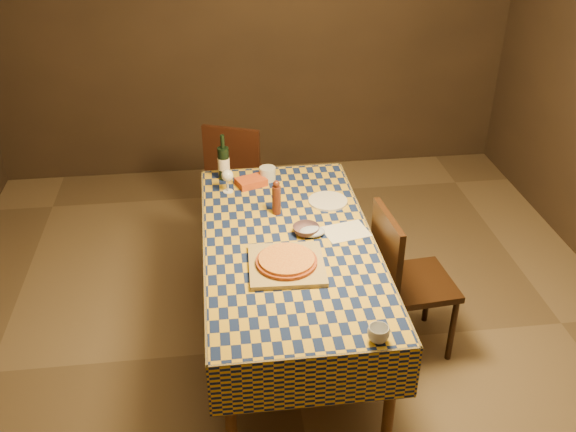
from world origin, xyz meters
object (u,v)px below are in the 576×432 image
at_px(bowl, 306,230).
at_px(chair_right, 403,275).
at_px(chair_far, 238,173).
at_px(cutting_board, 287,265).
at_px(wine_bottle, 224,163).
at_px(white_plate, 328,201).
at_px(pizza, 287,261).
at_px(dining_table, 289,252).

relative_size(bowl, chair_right, 0.16).
bearing_deg(chair_far, cutting_board, -83.97).
relative_size(wine_bottle, white_plate, 1.28).
xyz_separation_m(pizza, chair_far, (-0.17, 1.60, -0.29)).
xyz_separation_m(cutting_board, white_plate, (0.33, 0.64, -0.01)).
xyz_separation_m(dining_table, pizza, (-0.04, -0.24, 0.12)).
height_order(dining_table, cutting_board, cutting_board).
distance_m(chair_far, chair_right, 1.65).
distance_m(white_plate, chair_right, 0.64).
distance_m(dining_table, white_plate, 0.50).
bearing_deg(chair_right, dining_table, 174.97).
relative_size(chair_far, chair_right, 1.00).
bearing_deg(bowl, dining_table, -148.56).
bearing_deg(white_plate, cutting_board, -117.32).
bearing_deg(cutting_board, bowl, 64.20).
xyz_separation_m(white_plate, chair_far, (-0.50, 0.95, -0.25)).
distance_m(pizza, wine_bottle, 1.08).
height_order(pizza, chair_far, chair_far).
bearing_deg(dining_table, bowl, 31.44).
xyz_separation_m(dining_table, cutting_board, (-0.04, -0.24, 0.09)).
relative_size(bowl, white_plate, 0.63).
distance_m(dining_table, pizza, 0.27).
bearing_deg(chair_far, pizza, -83.97).
xyz_separation_m(cutting_board, wine_bottle, (-0.28, 1.04, 0.10)).
bearing_deg(cutting_board, dining_table, 79.65).
bearing_deg(wine_bottle, cutting_board, -74.99).
relative_size(cutting_board, chair_far, 0.42).
relative_size(dining_table, pizza, 4.63).
xyz_separation_m(dining_table, white_plate, (0.29, 0.40, 0.08)).
height_order(dining_table, bowl, bowl).
relative_size(dining_table, bowl, 12.30).
relative_size(white_plate, chair_far, 0.25).
xyz_separation_m(dining_table, chair_far, (-0.21, 1.35, -0.17)).
bearing_deg(chair_far, bowl, -76.23).
distance_m(cutting_board, pizza, 0.03).
bearing_deg(wine_bottle, bowl, -59.80).
xyz_separation_m(pizza, wine_bottle, (-0.28, 1.04, 0.07)).
relative_size(bowl, chair_far, 0.16).
bearing_deg(wine_bottle, chair_right, -41.24).
bearing_deg(white_plate, pizza, -117.32).
bearing_deg(chair_far, dining_table, -81.06).
distance_m(cutting_board, chair_far, 1.63).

